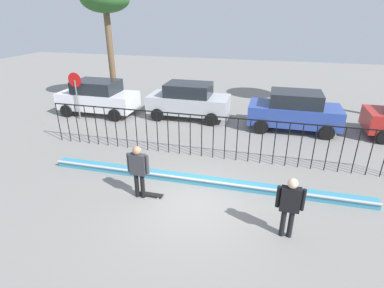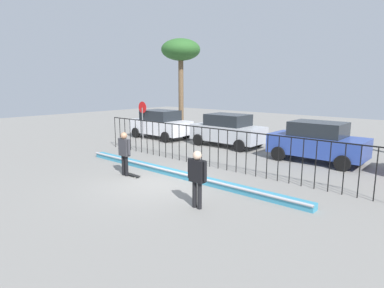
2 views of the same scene
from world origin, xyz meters
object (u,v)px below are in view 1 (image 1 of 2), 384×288
object	(u,v)px
parked_car_white	(98,97)
parked_car_silver	(189,100)
stop_sign	(76,89)
palm_tree_short	(105,2)
skateboard	(151,194)
camera_operator	(290,203)
parked_car_blue	(294,111)
skateboarder	(138,167)

from	to	relation	value
parked_car_white	parked_car_silver	xyz separation A→B (m)	(5.10, 0.62, 0.00)
stop_sign	parked_car_silver	bearing A→B (deg)	16.46
stop_sign	palm_tree_short	distance (m)	5.37
skateboard	camera_operator	world-z (taller)	camera_operator
parked_car_blue	stop_sign	distance (m)	11.20
camera_operator	parked_car_white	size ratio (longest dim) A/B	0.40
camera_operator	palm_tree_short	world-z (taller)	palm_tree_short
skateboarder	skateboard	size ratio (longest dim) A/B	2.20
skateboard	parked_car_silver	world-z (taller)	parked_car_silver
parked_car_silver	parked_car_blue	size ratio (longest dim) A/B	1.00
parked_car_blue	palm_tree_short	world-z (taller)	palm_tree_short
camera_operator	stop_sign	size ratio (longest dim) A/B	0.69
skateboarder	parked_car_white	world-z (taller)	parked_car_white
parked_car_white	parked_car_silver	bearing A→B (deg)	3.56
skateboarder	palm_tree_short	world-z (taller)	palm_tree_short
palm_tree_short	parked_car_blue	bearing A→B (deg)	-11.02
skateboard	parked_car_silver	xyz separation A→B (m)	(-0.87, 7.77, 0.91)
parked_car_white	stop_sign	distance (m)	1.37
parked_car_silver	camera_operator	bearing A→B (deg)	-60.06
skateboard	parked_car_white	xyz separation A→B (m)	(-5.96, 7.15, 0.91)
parked_car_silver	stop_sign	size ratio (longest dim) A/B	1.72
parked_car_blue	stop_sign	size ratio (longest dim) A/B	1.72
skateboard	stop_sign	xyz separation A→B (m)	(-6.55, 6.09, 1.56)
parked_car_white	parked_car_silver	size ratio (longest dim) A/B	1.00
parked_car_white	stop_sign	xyz separation A→B (m)	(-0.58, -1.06, 0.64)
parked_car_blue	stop_sign	bearing A→B (deg)	-177.52
stop_sign	camera_operator	bearing A→B (deg)	-33.05
camera_operator	stop_sign	world-z (taller)	stop_sign
parked_car_blue	palm_tree_short	bearing A→B (deg)	165.19
camera_operator	parked_car_white	bearing A→B (deg)	12.10
parked_car_white	parked_car_silver	distance (m)	5.13
skateboarder	parked_car_blue	bearing A→B (deg)	64.60
parked_car_white	camera_operator	bearing A→B (deg)	-41.83
camera_operator	palm_tree_short	xyz separation A→B (m)	(-10.27, 10.24, 4.79)
parked_car_white	stop_sign	bearing A→B (deg)	-122.34
skateboarder	stop_sign	world-z (taller)	stop_sign
skateboarder	parked_car_silver	world-z (taller)	parked_car_silver
skateboarder	palm_tree_short	size ratio (longest dim) A/B	0.26
skateboard	parked_car_blue	size ratio (longest dim) A/B	0.19
camera_operator	palm_tree_short	distance (m)	15.27
parked_car_white	parked_car_blue	size ratio (longest dim) A/B	1.00
skateboard	palm_tree_short	distance (m)	12.63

